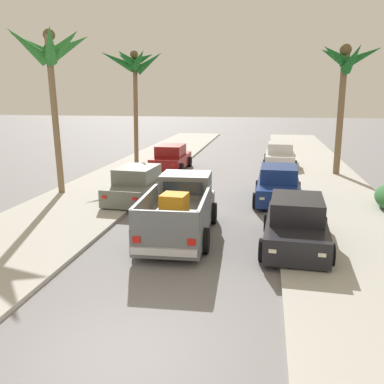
{
  "coord_description": "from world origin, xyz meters",
  "views": [
    {
      "loc": [
        2.35,
        -6.2,
        4.57
      ],
      "look_at": [
        -0.13,
        7.93,
        1.2
      ],
      "focal_mm": 39.16,
      "sensor_mm": 36.0,
      "label": 1
    }
  ],
  "objects_px": {
    "car_right_near": "(278,185)",
    "car_right_mid": "(138,185)",
    "palm_tree_right_fore": "(346,69)",
    "palm_tree_left_fore": "(50,54)",
    "palm_tree_right_mid": "(134,66)",
    "pickup_truck": "(180,211)",
    "car_left_far": "(280,156)",
    "car_left_mid": "(296,224)",
    "car_left_near": "(171,158)"
  },
  "relations": [
    {
      "from": "palm_tree_right_mid",
      "to": "car_left_mid",
      "type": "bearing_deg",
      "value": -56.38
    },
    {
      "from": "palm_tree_right_mid",
      "to": "car_right_near",
      "type": "bearing_deg",
      "value": -43.55
    },
    {
      "from": "car_right_mid",
      "to": "palm_tree_right_mid",
      "type": "height_order",
      "value": "palm_tree_right_mid"
    },
    {
      "from": "car_right_mid",
      "to": "palm_tree_left_fore",
      "type": "xyz_separation_m",
      "value": [
        -3.88,
        0.35,
        5.51
      ]
    },
    {
      "from": "palm_tree_left_fore",
      "to": "palm_tree_right_mid",
      "type": "bearing_deg",
      "value": 85.3
    },
    {
      "from": "car_left_near",
      "to": "car_right_near",
      "type": "relative_size",
      "value": 1.0
    },
    {
      "from": "palm_tree_right_mid",
      "to": "pickup_truck",
      "type": "bearing_deg",
      "value": -67.1
    },
    {
      "from": "car_left_near",
      "to": "palm_tree_right_fore",
      "type": "height_order",
      "value": "palm_tree_right_fore"
    },
    {
      "from": "pickup_truck",
      "to": "palm_tree_right_mid",
      "type": "height_order",
      "value": "palm_tree_right_mid"
    },
    {
      "from": "car_left_mid",
      "to": "car_left_far",
      "type": "relative_size",
      "value": 1.01
    },
    {
      "from": "palm_tree_left_fore",
      "to": "pickup_truck",
      "type": "bearing_deg",
      "value": -33.51
    },
    {
      "from": "car_right_near",
      "to": "palm_tree_right_fore",
      "type": "relative_size",
      "value": 0.59
    },
    {
      "from": "palm_tree_right_fore",
      "to": "car_left_mid",
      "type": "bearing_deg",
      "value": -104.36
    },
    {
      "from": "car_left_near",
      "to": "palm_tree_left_fore",
      "type": "relative_size",
      "value": 0.58
    },
    {
      "from": "car_right_near",
      "to": "car_left_far",
      "type": "height_order",
      "value": "same"
    },
    {
      "from": "pickup_truck",
      "to": "palm_tree_left_fore",
      "type": "height_order",
      "value": "palm_tree_left_fore"
    },
    {
      "from": "car_right_near",
      "to": "palm_tree_right_mid",
      "type": "xyz_separation_m",
      "value": [
        -9.1,
        8.65,
        5.6
      ]
    },
    {
      "from": "car_right_mid",
      "to": "palm_tree_left_fore",
      "type": "bearing_deg",
      "value": 174.91
    },
    {
      "from": "car_right_mid",
      "to": "palm_tree_right_mid",
      "type": "xyz_separation_m",
      "value": [
        -3.11,
        9.69,
        5.6
      ]
    },
    {
      "from": "car_left_far",
      "to": "palm_tree_left_fore",
      "type": "height_order",
      "value": "palm_tree_left_fore"
    },
    {
      "from": "pickup_truck",
      "to": "car_right_mid",
      "type": "bearing_deg",
      "value": 123.82
    },
    {
      "from": "car_right_near",
      "to": "car_left_near",
      "type": "bearing_deg",
      "value": 132.83
    },
    {
      "from": "car_left_far",
      "to": "palm_tree_right_fore",
      "type": "xyz_separation_m",
      "value": [
        3.17,
        -2.58,
        5.17
      ]
    },
    {
      "from": "car_left_near",
      "to": "car_right_mid",
      "type": "relative_size",
      "value": 0.99
    },
    {
      "from": "car_left_near",
      "to": "car_left_far",
      "type": "xyz_separation_m",
      "value": [
        6.64,
        2.31,
        0.0
      ]
    },
    {
      "from": "palm_tree_right_fore",
      "to": "car_left_far",
      "type": "bearing_deg",
      "value": 140.83
    },
    {
      "from": "car_left_mid",
      "to": "palm_tree_right_fore",
      "type": "bearing_deg",
      "value": 75.64
    },
    {
      "from": "car_right_near",
      "to": "car_left_mid",
      "type": "bearing_deg",
      "value": -86.02
    },
    {
      "from": "car_left_near",
      "to": "palm_tree_right_mid",
      "type": "xyz_separation_m",
      "value": [
        -2.79,
        1.84,
        5.6
      ]
    },
    {
      "from": "car_right_mid",
      "to": "palm_tree_right_mid",
      "type": "relative_size",
      "value": 0.59
    },
    {
      "from": "car_right_near",
      "to": "car_right_mid",
      "type": "height_order",
      "value": "same"
    },
    {
      "from": "car_right_near",
      "to": "car_left_mid",
      "type": "relative_size",
      "value": 0.99
    },
    {
      "from": "car_left_far",
      "to": "palm_tree_right_mid",
      "type": "relative_size",
      "value": 0.58
    },
    {
      "from": "car_left_near",
      "to": "car_right_mid",
      "type": "distance_m",
      "value": 7.86
    },
    {
      "from": "car_right_near",
      "to": "palm_tree_right_mid",
      "type": "distance_m",
      "value": 13.74
    },
    {
      "from": "car_left_near",
      "to": "car_right_near",
      "type": "distance_m",
      "value": 9.28
    },
    {
      "from": "palm_tree_right_mid",
      "to": "car_left_far",
      "type": "bearing_deg",
      "value": 2.88
    },
    {
      "from": "pickup_truck",
      "to": "car_left_far",
      "type": "bearing_deg",
      "value": 75.56
    },
    {
      "from": "car_right_mid",
      "to": "palm_tree_left_fore",
      "type": "distance_m",
      "value": 6.75
    },
    {
      "from": "palm_tree_right_fore",
      "to": "palm_tree_right_mid",
      "type": "xyz_separation_m",
      "value": [
        -12.6,
        2.11,
        0.43
      ]
    },
    {
      "from": "car_right_near",
      "to": "car_left_mid",
      "type": "height_order",
      "value": "same"
    },
    {
      "from": "car_right_mid",
      "to": "palm_tree_right_fore",
      "type": "height_order",
      "value": "palm_tree_right_fore"
    },
    {
      "from": "palm_tree_right_fore",
      "to": "palm_tree_left_fore",
      "type": "bearing_deg",
      "value": -151.57
    },
    {
      "from": "car_left_mid",
      "to": "car_left_near",
      "type": "bearing_deg",
      "value": 118.33
    },
    {
      "from": "car_right_mid",
      "to": "palm_tree_right_mid",
      "type": "distance_m",
      "value": 11.62
    },
    {
      "from": "palm_tree_right_fore",
      "to": "palm_tree_right_mid",
      "type": "relative_size",
      "value": 0.98
    },
    {
      "from": "car_left_mid",
      "to": "palm_tree_right_fore",
      "type": "relative_size",
      "value": 0.6
    },
    {
      "from": "pickup_truck",
      "to": "car_left_far",
      "type": "xyz_separation_m",
      "value": [
        3.65,
        14.16,
        -0.08
      ]
    },
    {
      "from": "pickup_truck",
      "to": "car_left_near",
      "type": "xyz_separation_m",
      "value": [
        -2.99,
        11.84,
        -0.08
      ]
    },
    {
      "from": "car_left_near",
      "to": "car_right_near",
      "type": "xyz_separation_m",
      "value": [
        6.31,
        -6.81,
        0.0
      ]
    }
  ]
}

